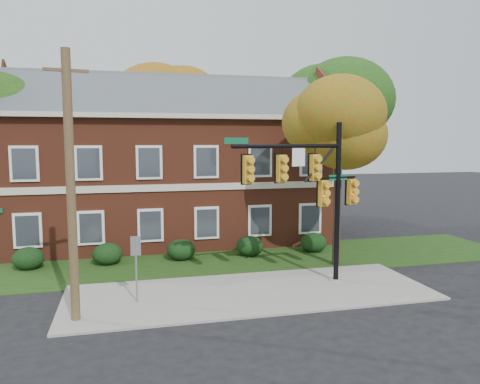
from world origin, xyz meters
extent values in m
plane|color=black|center=(0.00, 0.00, 0.00)|extent=(120.00, 120.00, 0.00)
cube|color=gray|center=(0.00, 1.00, 0.04)|extent=(14.00, 5.00, 0.08)
cube|color=#193811|center=(0.00, 6.00, 0.02)|extent=(30.00, 6.00, 0.04)
cube|color=maroon|center=(-2.00, 12.00, 3.50)|extent=(18.00, 8.00, 7.00)
cube|color=beige|center=(-2.00, 12.00, 7.12)|extent=(18.80, 8.80, 0.24)
cube|color=beige|center=(-2.00, 7.97, 3.50)|extent=(18.00, 0.12, 0.35)
ellipsoid|color=black|center=(-9.00, 6.70, 0.53)|extent=(1.40, 1.26, 1.05)
ellipsoid|color=black|center=(-5.50, 6.70, 0.53)|extent=(1.40, 1.26, 1.05)
ellipsoid|color=black|center=(-2.00, 6.70, 0.53)|extent=(1.40, 1.26, 1.05)
ellipsoid|color=black|center=(1.50, 6.70, 0.53)|extent=(1.40, 1.26, 1.05)
ellipsoid|color=black|center=(5.00, 6.70, 0.53)|extent=(1.40, 1.26, 1.05)
cylinder|color=black|center=(5.00, 4.00, 2.88)|extent=(0.36, 0.36, 5.76)
ellipsoid|color=#A93C0E|center=(5.00, 4.00, 6.48)|extent=(4.25, 4.25, 3.60)
ellipsoid|color=#A93C0E|center=(5.62, 3.62, 7.08)|extent=(3.50, 3.50, 3.00)
cylinder|color=black|center=(9.00, 13.00, 3.52)|extent=(0.36, 0.36, 7.04)
ellipsoid|color=#193E11|center=(9.00, 13.00, 7.92)|extent=(5.95, 5.95, 5.04)
ellipsoid|color=#193E11|center=(9.88, 12.47, 8.52)|extent=(4.90, 4.90, 4.20)
cylinder|color=black|center=(-1.00, 20.00, 3.84)|extent=(0.36, 0.36, 7.68)
ellipsoid|color=#B7380F|center=(-1.00, 20.00, 8.64)|extent=(6.46, 6.46, 5.47)
ellipsoid|color=#B7380F|center=(-0.05, 19.43, 9.24)|extent=(5.32, 5.32, 4.56)
cylinder|color=gray|center=(3.80, 1.50, 0.08)|extent=(0.53, 0.53, 0.15)
cylinder|color=black|center=(3.80, 1.50, 3.31)|extent=(0.24, 0.24, 6.62)
cylinder|color=black|center=(1.48, 1.06, 5.67)|extent=(4.67, 1.03, 0.15)
cylinder|color=black|center=(3.80, 1.50, 4.39)|extent=(1.69, 0.39, 0.08)
cube|color=gold|center=(-0.19, 0.74, 4.82)|extent=(0.46, 0.36, 1.10)
cube|color=gold|center=(1.21, 1.01, 4.82)|extent=(0.46, 0.36, 1.10)
cube|color=gold|center=(2.69, 1.29, 4.82)|extent=(0.46, 0.36, 1.10)
cube|color=silver|center=(1.95, 1.15, 5.24)|extent=(0.56, 0.14, 0.71)
cube|color=#0B5631|center=(-0.65, 0.65, 5.88)|extent=(0.94, 0.21, 0.23)
cube|color=gold|center=(3.11, 1.37, 3.78)|extent=(0.46, 0.36, 1.10)
cube|color=gold|center=(4.50, 1.63, 3.78)|extent=(0.46, 0.36, 1.10)
cube|color=#0B5631|center=(3.80, 1.50, 4.39)|extent=(0.89, 0.20, 0.22)
cylinder|color=brown|center=(-6.28, -0.35, 4.36)|extent=(0.34, 0.34, 8.72)
cube|color=brown|center=(-6.28, -0.35, 8.04)|extent=(1.35, 0.33, 0.10)
cylinder|color=slate|center=(-4.30, 0.89, 1.24)|extent=(0.07, 0.07, 2.47)
cube|color=slate|center=(-4.30, 0.89, 2.14)|extent=(0.36, 0.06, 0.70)
camera|label=1|loc=(-4.63, -15.91, 5.87)|focal=35.00mm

